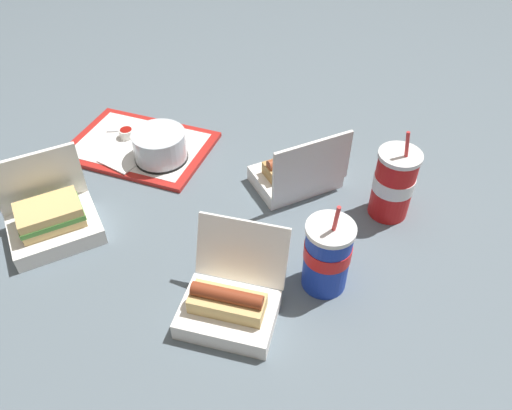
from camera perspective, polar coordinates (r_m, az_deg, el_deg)
ground_plane at (r=1.17m, az=0.40°, el=-1.25°), size 3.20×3.20×0.00m
food_tray at (r=1.40m, az=-13.10°, el=6.54°), size 0.40×0.31×0.01m
cake_container at (r=1.31m, az=-10.91°, el=6.58°), size 0.14×0.14×0.08m
ketchup_cup at (r=1.43m, az=-14.58°, el=7.98°), size 0.04×0.04×0.02m
napkin_stack at (r=1.35m, az=-14.85°, el=5.25°), size 0.13×0.13×0.00m
plastic_fork at (r=1.46m, az=-14.54°, el=8.31°), size 0.11×0.04×0.00m
clamshell_hotdog_left at (r=1.23m, az=4.73°, el=3.77°), size 0.24×0.23×0.17m
clamshell_sandwich_center at (r=1.18m, az=-22.29°, el=-1.54°), size 0.24×0.24×0.19m
clamshell_hotdog_right at (r=0.95m, az=-2.91°, el=-11.17°), size 0.19×0.19×0.16m
soda_cup_center at (r=1.16m, az=15.45°, el=2.38°), size 0.10×0.10×0.23m
soda_cup_back at (r=0.98m, az=8.13°, el=-5.68°), size 0.10×0.10×0.22m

